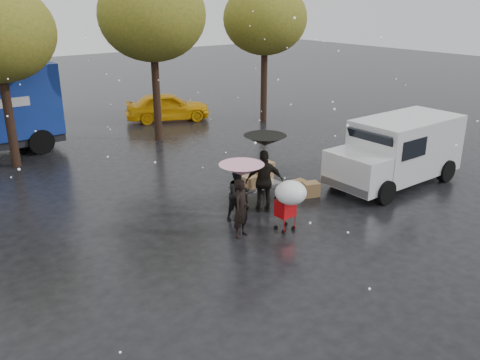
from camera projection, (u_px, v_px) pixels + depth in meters
ground at (260, 235)px, 13.49m from camera, size 90.00×90.00×0.00m
person_pink at (241, 208)px, 13.20m from camera, size 0.68×0.57×1.59m
person_middle at (238, 194)px, 14.27m from camera, size 0.72×0.57×1.48m
person_black at (264, 181)px, 14.71m from camera, size 1.16×0.99×1.87m
umbrella_pink at (242, 170)px, 12.84m from camera, size 1.16×1.16×2.00m
umbrella_black at (265, 141)px, 14.29m from camera, size 1.22×1.22×2.31m
vendor_cart at (258, 179)px, 15.47m from camera, size 1.52×0.80×1.27m
shopping_cart at (290, 195)px, 13.33m from camera, size 0.84×0.84×1.46m
white_van at (398, 150)px, 16.89m from camera, size 4.91×2.18×2.20m
box_ground_near at (311, 189)px, 16.08m from camera, size 0.61×0.55×0.45m
box_ground_far at (298, 186)px, 16.49m from camera, size 0.49×0.40×0.36m
yellow_taxi at (168, 106)px, 25.62m from camera, size 4.50×3.15×1.42m
tree_row at (82, 23)px, 18.95m from camera, size 21.60×4.40×7.12m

